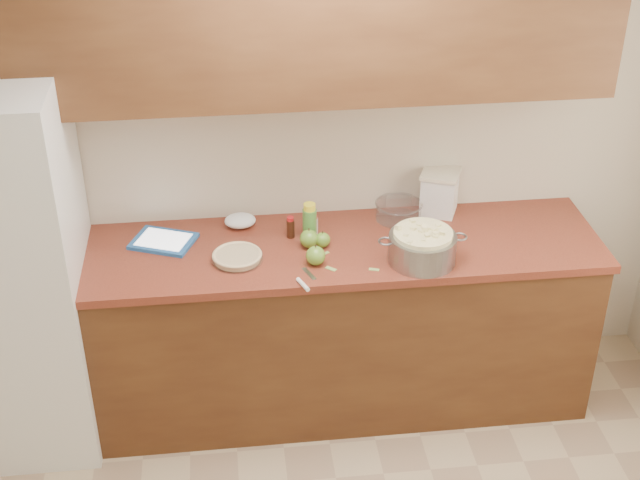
{
  "coord_description": "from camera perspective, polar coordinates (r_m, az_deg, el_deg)",
  "views": [
    {
      "loc": [
        -0.42,
        -2.06,
        3.08
      ],
      "look_at": [
        -0.01,
        1.43,
        0.98
      ],
      "focal_mm": 50.0,
      "sensor_mm": 36.0,
      "label": 1
    }
  ],
  "objects": [
    {
      "name": "apple_front",
      "position": [
        4.0,
        -0.28,
        -1.01
      ],
      "size": [
        0.09,
        0.09,
        0.1
      ],
      "color": "olive",
      "rests_on": "counter_run"
    },
    {
      "name": "fridge",
      "position": [
        4.24,
        -19.56,
        -1.98
      ],
      "size": [
        0.7,
        0.7,
        1.8
      ],
      "primitive_type": "cube",
      "color": "white",
      "rests_on": "ground"
    },
    {
      "name": "upper_cabinets",
      "position": [
        3.88,
        -0.18,
        14.0
      ],
      "size": [
        2.6,
        0.34,
        0.7
      ],
      "primitive_type": "cube",
      "color": "brown",
      "rests_on": "room_shell"
    },
    {
      "name": "counter_run",
      "position": [
        4.41,
        0.09,
        -5.45
      ],
      "size": [
        2.64,
        0.68,
        0.92
      ],
      "color": "#573218",
      "rests_on": "ground"
    },
    {
      "name": "pie",
      "position": [
        4.05,
        -5.32,
        -1.07
      ],
      "size": [
        0.23,
        0.23,
        0.04
      ],
      "rotation": [
        0.0,
        0.0,
        0.32
      ],
      "color": "silver",
      "rests_on": "counter_run"
    },
    {
      "name": "apple_center",
      "position": [
        4.13,
        0.17,
        0.01
      ],
      "size": [
        0.07,
        0.07,
        0.08
      ],
      "color": "olive",
      "rests_on": "counter_run"
    },
    {
      "name": "paring_knife",
      "position": [
        3.88,
        -1.05,
        -2.77
      ],
      "size": [
        0.09,
        0.2,
        0.02
      ],
      "rotation": [
        0.0,
        0.0,
        0.38
      ],
      "color": "gray",
      "rests_on": "counter_run"
    },
    {
      "name": "cinnamon_shaker",
      "position": [
        4.22,
        -0.42,
        0.96
      ],
      "size": [
        0.04,
        0.04,
        0.11
      ],
      "rotation": [
        0.0,
        0.0,
        0.19
      ],
      "color": "beige",
      "rests_on": "counter_run"
    },
    {
      "name": "peel_b",
      "position": [
        3.99,
        3.48,
        -1.9
      ],
      "size": [
        0.05,
        0.03,
        0.0
      ],
      "primitive_type": "cube",
      "rotation": [
        0.0,
        0.0,
        -0.33
      ],
      "color": "#93B256",
      "rests_on": "counter_run"
    },
    {
      "name": "room_shell",
      "position": [
        2.75,
        3.79,
        -9.43
      ],
      "size": [
        3.6,
        3.6,
        3.6
      ],
      "color": "tan",
      "rests_on": "ground"
    },
    {
      "name": "mixing_bowl",
      "position": [
        4.38,
        5.05,
        1.93
      ],
      "size": [
        0.23,
        0.23,
        0.09
      ],
      "rotation": [
        0.0,
        0.0,
        -0.1
      ],
      "color": "silver",
      "rests_on": "counter_run"
    },
    {
      "name": "peel_a",
      "position": [
        3.98,
        0.7,
        -1.85
      ],
      "size": [
        0.05,
        0.05,
        0.0
      ],
      "primitive_type": "cube",
      "rotation": [
        0.0,
        0.0,
        2.43
      ],
      "color": "#93B256",
      "rests_on": "counter_run"
    },
    {
      "name": "peel_c",
      "position": [
        4.1,
        0.33,
        -0.86
      ],
      "size": [
        0.04,
        0.04,
        0.0
      ],
      "primitive_type": "cube",
      "rotation": [
        0.0,
        0.0,
        0.56
      ],
      "color": "#93B256",
      "rests_on": "counter_run"
    },
    {
      "name": "lemon_bottle",
      "position": [
        4.18,
        -0.67,
        1.19
      ],
      "size": [
        0.07,
        0.07,
        0.18
      ],
      "rotation": [
        0.0,
        0.0,
        -0.14
      ],
      "color": "#4C8C38",
      "rests_on": "counter_run"
    },
    {
      "name": "tablet",
      "position": [
        4.24,
        -9.99,
        -0.07
      ],
      "size": [
        0.34,
        0.3,
        0.02
      ],
      "rotation": [
        0.0,
        0.0,
        -0.39
      ],
      "color": "#21599F",
      "rests_on": "counter_run"
    },
    {
      "name": "vanilla_bottle",
      "position": [
        4.2,
        -1.9,
        0.81
      ],
      "size": [
        0.04,
        0.04,
        0.11
      ],
      "rotation": [
        0.0,
        0.0,
        0.35
      ],
      "color": "black",
      "rests_on": "counter_run"
    },
    {
      "name": "flour_canister",
      "position": [
        4.43,
        7.65,
        3.09
      ],
      "size": [
        0.23,
        0.23,
        0.22
      ],
      "rotation": [
        0.0,
        0.0,
        -0.4
      ],
      "color": "white",
      "rests_on": "counter_run"
    },
    {
      "name": "colander",
      "position": [
        4.03,
        6.56,
        -0.44
      ],
      "size": [
        0.41,
        0.31,
        0.15
      ],
      "rotation": [
        0.0,
        0.0,
        -0.27
      ],
      "color": "gray",
      "rests_on": "counter_run"
    },
    {
      "name": "paper_towel",
      "position": [
        4.31,
        -5.13,
        1.24
      ],
      "size": [
        0.18,
        0.16,
        0.06
      ],
      "primitive_type": "ellipsoid",
      "rotation": [
        0.0,
        0.0,
        -0.32
      ],
      "color": "white",
      "rests_on": "counter_run"
    },
    {
      "name": "apple_left",
      "position": [
        4.13,
        -0.71,
        0.08
      ],
      "size": [
        0.09,
        0.09,
        0.1
      ],
      "color": "olive",
      "rests_on": "counter_run"
    }
  ]
}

